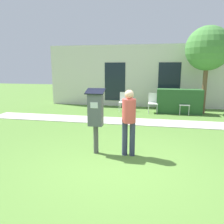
{
  "coord_description": "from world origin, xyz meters",
  "views": [
    {
      "loc": [
        0.73,
        -4.37,
        2.1
      ],
      "look_at": [
        -0.25,
        0.55,
        1.05
      ],
      "focal_mm": 35.0,
      "sensor_mm": 36.0,
      "label": 1
    }
  ],
  "objects_px": {
    "person_standing": "(129,118)",
    "outdoor_chair_left": "(124,100)",
    "parking_meter": "(96,113)",
    "outdoor_chair_right": "(184,102)",
    "outdoor_chair_middle": "(153,101)"
  },
  "relations": [
    {
      "from": "person_standing",
      "to": "outdoor_chair_left",
      "type": "bearing_deg",
      "value": 83.96
    },
    {
      "from": "parking_meter",
      "to": "outdoor_chair_left",
      "type": "bearing_deg",
      "value": 90.63
    },
    {
      "from": "outdoor_chair_left",
      "to": "outdoor_chair_right",
      "type": "bearing_deg",
      "value": 18.12
    },
    {
      "from": "person_standing",
      "to": "outdoor_chair_left",
      "type": "relative_size",
      "value": 1.76
    },
    {
      "from": "parking_meter",
      "to": "person_standing",
      "type": "height_order",
      "value": "parking_meter"
    },
    {
      "from": "person_standing",
      "to": "outdoor_chair_right",
      "type": "bearing_deg",
      "value": 54.66
    },
    {
      "from": "parking_meter",
      "to": "outdoor_chair_left",
      "type": "distance_m",
      "value": 5.29
    },
    {
      "from": "person_standing",
      "to": "outdoor_chair_middle",
      "type": "height_order",
      "value": "person_standing"
    },
    {
      "from": "parking_meter",
      "to": "outdoor_chair_right",
      "type": "distance_m",
      "value": 5.8
    },
    {
      "from": "person_standing",
      "to": "outdoor_chair_middle",
      "type": "distance_m",
      "value": 5.21
    },
    {
      "from": "parking_meter",
      "to": "outdoor_chair_left",
      "type": "relative_size",
      "value": 1.77
    },
    {
      "from": "person_standing",
      "to": "outdoor_chair_right",
      "type": "height_order",
      "value": "person_standing"
    },
    {
      "from": "outdoor_chair_middle",
      "to": "outdoor_chair_right",
      "type": "distance_m",
      "value": 1.36
    },
    {
      "from": "person_standing",
      "to": "outdoor_chair_middle",
      "type": "bearing_deg",
      "value": 69.12
    },
    {
      "from": "person_standing",
      "to": "outdoor_chair_middle",
      "type": "xyz_separation_m",
      "value": [
        0.5,
        5.17,
        -0.4
      ]
    }
  ]
}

